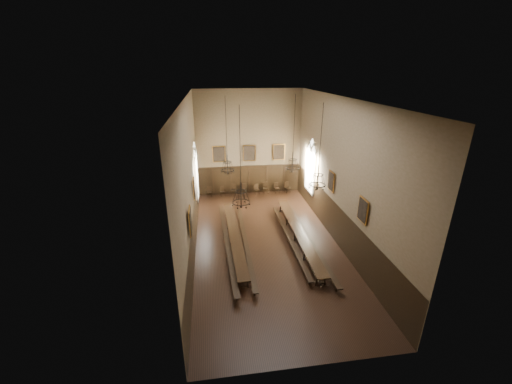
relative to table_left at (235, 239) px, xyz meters
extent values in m
cube|color=black|center=(2.04, -0.23, -0.39)|extent=(9.00, 18.00, 0.02)
cube|color=black|center=(2.04, -0.23, 8.63)|extent=(9.00, 18.00, 0.02)
cube|color=#766048|center=(2.04, 8.78, 4.12)|extent=(9.00, 0.02, 9.00)
cube|color=#766048|center=(2.04, -9.24, 4.12)|extent=(9.00, 0.02, 9.00)
cube|color=#766048|center=(-2.47, -0.23, 4.12)|extent=(0.02, 18.00, 9.00)
cube|color=#766048|center=(6.55, -0.23, 4.12)|extent=(0.02, 18.00, 9.00)
cube|color=black|center=(0.00, 0.00, 0.34)|extent=(0.90, 9.66, 0.07)
cube|color=black|center=(4.12, -0.18, 0.37)|extent=(0.81, 10.02, 0.07)
cube|color=black|center=(-0.49, -0.35, 0.08)|extent=(0.68, 10.65, 0.05)
cube|color=black|center=(0.65, -0.44, 0.04)|extent=(0.39, 9.90, 0.05)
cube|color=black|center=(3.51, -0.26, 0.02)|extent=(0.31, 9.31, 0.05)
cube|color=black|center=(4.67, -0.40, 0.07)|extent=(0.44, 10.61, 0.05)
cube|color=black|center=(-1.54, 8.26, 0.04)|extent=(0.39, 0.39, 0.05)
cube|color=black|center=(-1.54, 8.43, 0.27)|extent=(0.39, 0.04, 0.46)
cube|color=black|center=(-0.38, 8.27, 0.04)|extent=(0.49, 0.49, 0.05)
cube|color=black|center=(-0.38, 8.44, 0.27)|extent=(0.38, 0.15, 0.46)
cube|color=black|center=(0.57, 8.36, 0.10)|extent=(0.52, 0.52, 0.05)
cube|color=black|center=(0.57, 8.55, 0.37)|extent=(0.45, 0.12, 0.53)
cube|color=black|center=(1.49, 8.32, 0.09)|extent=(0.51, 0.51, 0.05)
cube|color=black|center=(1.49, 8.50, 0.34)|extent=(0.43, 0.13, 0.51)
cube|color=black|center=(2.65, 8.30, 0.06)|extent=(0.49, 0.49, 0.05)
cube|color=black|center=(2.65, 8.48, 0.30)|extent=(0.40, 0.13, 0.48)
cube|color=black|center=(3.48, 8.37, 0.11)|extent=(0.45, 0.45, 0.05)
cube|color=black|center=(3.48, 8.56, 0.38)|extent=(0.45, 0.04, 0.54)
cube|color=black|center=(4.47, 8.36, 0.07)|extent=(0.50, 0.50, 0.05)
cube|color=black|center=(4.47, 8.53, 0.31)|extent=(0.41, 0.13, 0.49)
cube|color=black|center=(5.45, 8.29, 0.09)|extent=(0.55, 0.55, 0.05)
cube|color=black|center=(5.45, 8.48, 0.34)|extent=(0.42, 0.18, 0.51)
cylinder|color=black|center=(-0.19, 2.04, 6.81)|extent=(0.03, 0.03, 3.62)
torus|color=black|center=(-0.19, 2.04, 3.96)|extent=(0.84, 0.84, 0.05)
torus|color=black|center=(-0.19, 2.04, 4.51)|extent=(0.53, 0.53, 0.04)
cylinder|color=black|center=(-0.19, 2.04, 4.41)|extent=(0.06, 0.06, 1.19)
cylinder|color=black|center=(4.24, 2.44, 6.77)|extent=(0.03, 0.03, 3.70)
torus|color=black|center=(4.24, 2.44, 3.79)|extent=(0.92, 0.92, 0.05)
torus|color=black|center=(4.24, 2.44, 4.38)|extent=(0.58, 0.58, 0.04)
cylinder|color=black|center=(4.24, 2.44, 4.27)|extent=(0.06, 0.06, 1.29)
cylinder|color=black|center=(0.20, -2.96, 6.78)|extent=(0.03, 0.03, 3.68)
torus|color=black|center=(0.20, -2.96, 3.82)|extent=(0.91, 0.91, 0.05)
torus|color=black|center=(0.20, -2.96, 4.41)|extent=(0.58, 0.58, 0.04)
cylinder|color=black|center=(0.20, -2.96, 4.30)|extent=(0.06, 0.06, 1.28)
cylinder|color=black|center=(4.27, -2.61, 7.06)|extent=(0.03, 0.03, 3.14)
torus|color=black|center=(4.27, -2.61, 4.43)|extent=(0.86, 0.86, 0.05)
torus|color=black|center=(4.27, -2.61, 4.98)|extent=(0.55, 0.55, 0.04)
cylinder|color=black|center=(4.27, -2.61, 4.88)|extent=(0.06, 0.06, 1.22)
cube|color=#C2812E|center=(-0.56, 8.65, 3.32)|extent=(1.10, 0.12, 1.40)
cube|color=black|center=(-0.56, 8.65, 3.32)|extent=(0.98, 0.02, 1.28)
cube|color=#C2812E|center=(2.04, 8.65, 3.32)|extent=(1.10, 0.12, 1.40)
cube|color=black|center=(2.04, 8.65, 3.32)|extent=(0.98, 0.02, 1.28)
cube|color=#C2812E|center=(4.64, 8.65, 3.32)|extent=(1.10, 0.12, 1.40)
cube|color=black|center=(4.64, 8.65, 3.32)|extent=(0.98, 0.02, 1.28)
cube|color=#C2812E|center=(-2.34, 0.77, 3.32)|extent=(0.12, 1.00, 1.30)
cube|color=black|center=(-2.34, 0.77, 3.32)|extent=(0.02, 0.88, 1.18)
cube|color=#C2812E|center=(-2.34, -3.73, 3.32)|extent=(0.12, 1.00, 1.30)
cube|color=black|center=(-2.34, -3.73, 3.32)|extent=(0.02, 0.88, 1.18)
cube|color=#C2812E|center=(6.42, 0.77, 3.32)|extent=(0.12, 1.00, 1.30)
cube|color=black|center=(6.42, 0.77, 3.32)|extent=(0.02, 0.88, 1.18)
cube|color=#C2812E|center=(6.42, -3.73, 3.32)|extent=(0.12, 1.00, 1.30)
cube|color=black|center=(6.42, -3.73, 3.32)|extent=(0.02, 0.88, 1.18)
camera|label=1|loc=(-1.13, -17.45, 10.17)|focal=22.00mm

